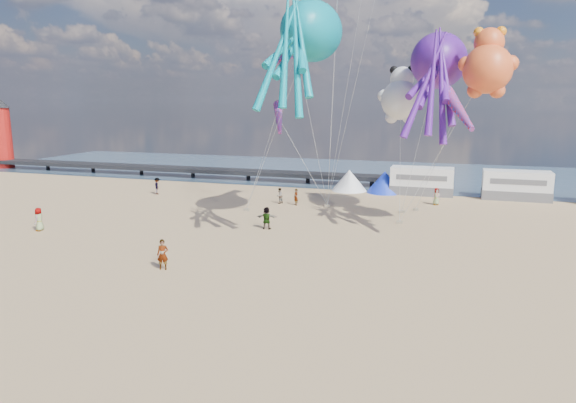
# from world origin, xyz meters

# --- Properties ---
(ground) EXTENTS (120.00, 120.00, 0.00)m
(ground) POSITION_xyz_m (0.00, 0.00, 0.00)
(ground) COLOR tan
(ground) RESTS_ON ground
(water) EXTENTS (120.00, 120.00, 0.00)m
(water) POSITION_xyz_m (0.00, 55.00, 0.02)
(water) COLOR #324960
(water) RESTS_ON ground
(pier) EXTENTS (60.00, 3.00, 0.50)m
(pier) POSITION_xyz_m (-28.00, 44.00, 1.00)
(pier) COLOR black
(pier) RESTS_ON ground
(lighthouse) EXTENTS (2.60, 2.60, 9.00)m
(lighthouse) POSITION_xyz_m (-56.00, 44.00, 4.50)
(lighthouse) COLOR #A5140F
(lighthouse) RESTS_ON ground
(motorhome_0) EXTENTS (6.60, 2.50, 3.00)m
(motorhome_0) POSITION_xyz_m (6.00, 40.00, 1.50)
(motorhome_0) COLOR silver
(motorhome_0) RESTS_ON ground
(motorhome_1) EXTENTS (6.60, 2.50, 3.00)m
(motorhome_1) POSITION_xyz_m (15.50, 40.00, 1.50)
(motorhome_1) COLOR silver
(motorhome_1) RESTS_ON ground
(tent_white) EXTENTS (4.00, 4.00, 2.40)m
(tent_white) POSITION_xyz_m (-2.00, 40.00, 1.20)
(tent_white) COLOR white
(tent_white) RESTS_ON ground
(tent_blue) EXTENTS (4.00, 4.00, 2.40)m
(tent_blue) POSITION_xyz_m (2.00, 40.00, 1.20)
(tent_blue) COLOR #1933CC
(tent_blue) RESTS_ON ground
(standing_person) EXTENTS (0.79, 0.63, 1.88)m
(standing_person) POSITION_xyz_m (-7.42, 9.11, 0.94)
(standing_person) COLOR tan
(standing_person) RESTS_ON ground
(beachgoer_0) EXTENTS (0.73, 0.62, 1.69)m
(beachgoer_0) POSITION_xyz_m (7.75, 34.60, 0.84)
(beachgoer_0) COLOR #7F6659
(beachgoer_0) RESTS_ON ground
(beachgoer_1) EXTENTS (0.75, 0.89, 1.56)m
(beachgoer_1) POSITION_xyz_m (-7.18, 30.53, 0.78)
(beachgoer_1) COLOR #7F6659
(beachgoer_1) RESTS_ON ground
(beachgoer_2) EXTENTS (1.06, 1.12, 1.83)m
(beachgoer_2) POSITION_xyz_m (-21.58, 31.33, 0.92)
(beachgoer_2) COLOR #7F6659
(beachgoer_2) RESTS_ON ground
(beachgoer_4) EXTENTS (1.11, 0.58, 1.81)m
(beachgoer_4) POSITION_xyz_m (-4.84, 20.44, 0.91)
(beachgoer_4) COLOR #7F6659
(beachgoer_4) RESTS_ON ground
(beachgoer_5) EXTENTS (1.39, 1.44, 1.64)m
(beachgoer_5) POSITION_xyz_m (-5.37, 30.23, 0.82)
(beachgoer_5) COLOR #7F6659
(beachgoer_5) RESTS_ON ground
(beachgoer_6) EXTENTS (0.57, 0.75, 1.85)m
(beachgoer_6) POSITION_xyz_m (-21.75, 14.43, 0.93)
(beachgoer_6) COLOR #7F6659
(beachgoer_6) RESTS_ON ground
(sandbag_a) EXTENTS (0.50, 0.35, 0.22)m
(sandbag_a) POSITION_xyz_m (-8.99, 26.29, 0.11)
(sandbag_a) COLOR gray
(sandbag_a) RESTS_ON ground
(sandbag_b) EXTENTS (0.50, 0.35, 0.22)m
(sandbag_b) POSITION_xyz_m (4.89, 29.92, 0.11)
(sandbag_b) COLOR gray
(sandbag_b) RESTS_ON ground
(sandbag_c) EXTENTS (0.50, 0.35, 0.22)m
(sandbag_c) POSITION_xyz_m (5.13, 25.52, 0.11)
(sandbag_c) COLOR gray
(sandbag_c) RESTS_ON ground
(sandbag_d) EXTENTS (0.50, 0.35, 0.22)m
(sandbag_d) POSITION_xyz_m (6.05, 31.25, 0.11)
(sandbag_d) COLOR gray
(sandbag_d) RESTS_ON ground
(sandbag_e) EXTENTS (0.50, 0.35, 0.22)m
(sandbag_e) POSITION_xyz_m (-2.26, 30.55, 0.11)
(sandbag_e) COLOR gray
(sandbag_e) RESTS_ON ground
(kite_octopus_teal) EXTENTS (4.59, 9.76, 10.92)m
(kite_octopus_teal) POSITION_xyz_m (-1.60, 21.70, 15.21)
(kite_octopus_teal) COLOR #068595
(kite_octopus_purple) EXTENTS (4.94, 9.88, 10.91)m
(kite_octopus_purple) POSITION_xyz_m (7.50, 27.29, 13.25)
(kite_octopus_purple) COLOR #511889
(kite_panda) EXTENTS (4.78, 4.58, 5.92)m
(kite_panda) POSITION_xyz_m (4.39, 29.69, 10.15)
(kite_panda) COLOR white
(kite_teddy_orange) EXTENTS (4.45, 4.22, 5.94)m
(kite_teddy_orange) POSITION_xyz_m (11.02, 23.15, 12.32)
(kite_teddy_orange) COLOR #ED5B28
(windsock_left) EXTENTS (3.74, 7.10, 7.21)m
(windsock_left) POSITION_xyz_m (-3.88, 25.27, 14.09)
(windsock_left) COLOR red
(windsock_mid) EXTENTS (2.92, 5.73, 5.73)m
(windsock_mid) POSITION_xyz_m (9.19, 20.34, 9.54)
(windsock_mid) COLOR red
(windsock_right) EXTENTS (2.65, 5.08, 5.09)m
(windsock_right) POSITION_xyz_m (-6.30, 27.83, 8.54)
(windsock_right) COLOR red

